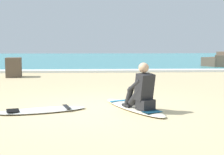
{
  "coord_description": "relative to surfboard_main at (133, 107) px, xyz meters",
  "views": [
    {
      "loc": [
        0.0,
        -6.48,
        1.39
      ],
      "look_at": [
        0.39,
        1.29,
        0.55
      ],
      "focal_mm": 49.71,
      "sensor_mm": 36.0,
      "label": 1
    }
  ],
  "objects": [
    {
      "name": "ground_plane",
      "position": [
        -0.79,
        -0.08,
        -0.04
      ],
      "size": [
        80.0,
        80.0,
        0.0
      ],
      "primitive_type": "plane",
      "color": "#CCB584"
    },
    {
      "name": "sea",
      "position": [
        -0.79,
        22.6,
        0.01
      ],
      "size": [
        80.0,
        28.0,
        0.1
      ],
      "primitive_type": "cube",
      "color": "teal",
      "rests_on": "ground"
    },
    {
      "name": "breaking_foam",
      "position": [
        -0.79,
        8.9,
        0.02
      ],
      "size": [
        80.0,
        0.9,
        0.11
      ],
      "primitive_type": "cube",
      "color": "white",
      "rests_on": "ground"
    },
    {
      "name": "surfboard_main",
      "position": [
        0.0,
        0.0,
        0.0
      ],
      "size": [
        1.4,
        2.24,
        0.08
      ],
      "color": "#EFE5C6",
      "rests_on": "ground"
    },
    {
      "name": "surfer_seated",
      "position": [
        0.14,
        -0.34,
        0.4
      ],
      "size": [
        0.66,
        0.77,
        0.95
      ],
      "color": "#232326",
      "rests_on": "surfboard_main"
    },
    {
      "name": "surfboard_spare_near",
      "position": [
        -1.91,
        -0.22,
        0.0
      ],
      "size": [
        1.89,
        1.04,
        0.08
      ],
      "color": "white",
      "rests_on": "ground"
    },
    {
      "name": "shoreline_rock",
      "position": [
        -4.28,
        6.67,
        0.38
      ],
      "size": [
        0.73,
        0.82,
        0.82
      ],
      "primitive_type": "cube",
      "rotation": [
        0.0,
        0.0,
        1.74
      ],
      "color": "brown",
      "rests_on": "ground"
    }
  ]
}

